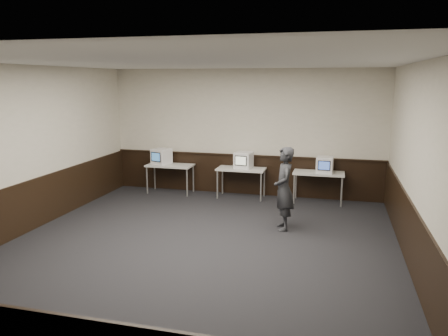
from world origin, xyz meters
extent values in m
plane|color=black|center=(0.00, 0.00, 0.00)|extent=(8.00, 8.00, 0.00)
plane|color=white|center=(0.00, 0.00, 3.20)|extent=(8.00, 8.00, 0.00)
plane|color=beige|center=(0.00, 4.00, 1.60)|extent=(7.00, 0.00, 7.00)
plane|color=beige|center=(0.00, -4.00, 1.60)|extent=(7.00, 0.00, 7.00)
plane|color=beige|center=(-3.50, 0.00, 1.60)|extent=(0.00, 8.00, 8.00)
plane|color=beige|center=(3.50, 0.00, 1.60)|extent=(0.00, 8.00, 8.00)
cube|color=black|center=(0.00, 3.98, 0.50)|extent=(6.98, 0.04, 1.00)
cube|color=black|center=(-3.48, 0.00, 0.50)|extent=(0.04, 7.98, 1.00)
cube|color=black|center=(3.48, 0.00, 0.50)|extent=(0.04, 7.98, 1.00)
cube|color=black|center=(0.00, 3.96, 1.02)|extent=(6.98, 0.06, 0.04)
cube|color=beige|center=(-1.90, 3.60, 0.73)|extent=(1.20, 0.60, 0.04)
cylinder|color=#999999|center=(-2.45, 3.35, 0.35)|extent=(0.04, 0.04, 0.71)
cylinder|color=#999999|center=(-1.35, 3.35, 0.35)|extent=(0.04, 0.04, 0.71)
cylinder|color=#999999|center=(-2.45, 3.85, 0.35)|extent=(0.04, 0.04, 0.71)
cylinder|color=#999999|center=(-1.35, 3.85, 0.35)|extent=(0.04, 0.04, 0.71)
cube|color=beige|center=(0.00, 3.60, 0.73)|extent=(1.20, 0.60, 0.04)
cylinder|color=#999999|center=(-0.55, 3.35, 0.35)|extent=(0.04, 0.04, 0.71)
cylinder|color=#999999|center=(0.55, 3.35, 0.35)|extent=(0.04, 0.04, 0.71)
cylinder|color=#999999|center=(-0.55, 3.85, 0.35)|extent=(0.04, 0.04, 0.71)
cylinder|color=#999999|center=(0.55, 3.85, 0.35)|extent=(0.04, 0.04, 0.71)
cube|color=beige|center=(1.90, 3.60, 0.73)|extent=(1.20, 0.60, 0.04)
cylinder|color=#999999|center=(1.35, 3.35, 0.35)|extent=(0.04, 0.04, 0.71)
cylinder|color=#999999|center=(2.45, 3.35, 0.35)|extent=(0.04, 0.04, 0.71)
cylinder|color=#999999|center=(1.35, 3.85, 0.35)|extent=(0.04, 0.04, 0.71)
cylinder|color=#999999|center=(2.45, 3.85, 0.35)|extent=(0.04, 0.04, 0.71)
cube|color=white|center=(-2.13, 3.60, 0.96)|extent=(0.52, 0.54, 0.41)
cube|color=black|center=(-2.20, 3.39, 0.98)|extent=(0.30, 0.11, 0.25)
cube|color=teal|center=(-2.20, 3.38, 0.98)|extent=(0.25, 0.09, 0.21)
cube|color=white|center=(0.05, 3.64, 0.95)|extent=(0.46, 0.47, 0.41)
cube|color=black|center=(0.03, 3.42, 0.97)|extent=(0.30, 0.05, 0.24)
cube|color=beige|center=(0.03, 3.41, 0.97)|extent=(0.26, 0.04, 0.20)
cube|color=white|center=(2.03, 3.57, 0.94)|extent=(0.40, 0.42, 0.38)
cube|color=black|center=(2.02, 3.37, 0.96)|extent=(0.29, 0.03, 0.23)
cube|color=#3756A2|center=(2.02, 3.36, 0.96)|extent=(0.25, 0.02, 0.19)
imported|color=#26272C|center=(1.32, 1.47, 0.82)|extent=(0.54, 0.68, 1.65)
camera|label=1|loc=(2.27, -6.85, 2.91)|focal=35.00mm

